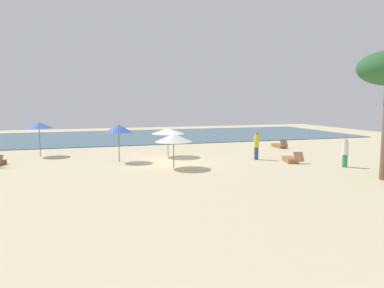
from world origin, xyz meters
The scene contains 10 objects.
ground_plane centered at (0.00, 0.00, 0.00)m, with size 60.00×60.00×0.00m, color beige.
ocean_water centered at (0.00, 17.00, 0.03)m, with size 48.00×16.00×0.06m, color #3D6075.
umbrella_0 centered at (-0.08, -1.84, 1.74)m, with size 2.09×2.09×1.97m.
umbrella_1 centered at (-7.80, 5.27, 2.14)m, with size 1.78×1.78×2.34m.
umbrella_2 centered at (0.61, 2.44, 1.77)m, with size 2.23×2.23×1.96m.
umbrella_3 centered at (-2.82, 1.26, 2.10)m, with size 1.74×1.74×2.34m.
lounger_1 centered at (7.40, -2.05, 0.17)m, with size 1.01×1.78×0.70m.
lounger_2 centered at (10.41, 4.38, 0.17)m, with size 0.63×1.67×0.73m.
person_0 centered at (9.44, -4.46, 0.84)m, with size 0.46×0.46×1.67m.
person_1 centered at (5.80, -0.52, 0.96)m, with size 0.43×0.43×1.87m.
Camera 1 is at (-5.14, -21.68, 3.83)m, focal length 34.10 mm.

